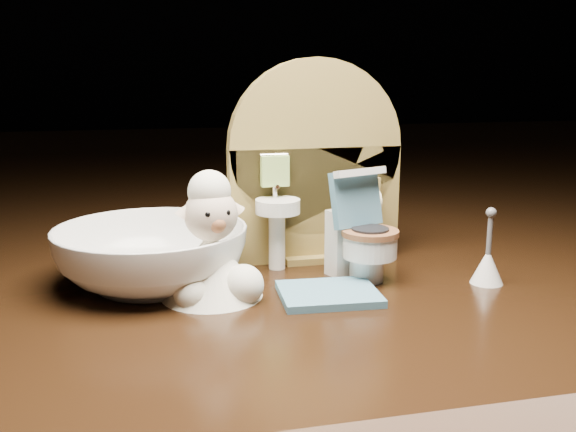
# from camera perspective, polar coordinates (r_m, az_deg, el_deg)

# --- Properties ---
(backdrop_panel) EXTENTS (0.13, 0.05, 0.15)m
(backdrop_panel) POSITION_cam_1_polar(r_m,az_deg,el_deg) (0.48, 2.33, 3.77)
(backdrop_panel) COLOR olive
(backdrop_panel) RESTS_ON ground
(toy_toilet) EXTENTS (0.05, 0.05, 0.08)m
(toy_toilet) POSITION_cam_1_polar(r_m,az_deg,el_deg) (0.45, 6.46, -1.99)
(toy_toilet) COLOR white
(toy_toilet) RESTS_ON ground
(bath_mat) EXTENTS (0.06, 0.05, 0.00)m
(bath_mat) POSITION_cam_1_polar(r_m,az_deg,el_deg) (0.41, 3.64, -6.92)
(bath_mat) COLOR teal
(bath_mat) RESTS_ON ground
(toilet_brush) EXTENTS (0.02, 0.02, 0.05)m
(toilet_brush) POSITION_cam_1_polar(r_m,az_deg,el_deg) (0.45, 17.32, -4.06)
(toilet_brush) COLOR white
(toilet_brush) RESTS_ON ground
(plush_lamb) EXTENTS (0.06, 0.06, 0.08)m
(plush_lamb) POSITION_cam_1_polar(r_m,az_deg,el_deg) (0.41, -6.73, -3.32)
(plush_lamb) COLOR white
(plush_lamb) RESTS_ON ground
(ceramic_bowl) EXTENTS (0.15, 0.15, 0.04)m
(ceramic_bowl) POSITION_cam_1_polar(r_m,az_deg,el_deg) (0.44, -12.04, -3.52)
(ceramic_bowl) COLOR white
(ceramic_bowl) RESTS_ON ground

